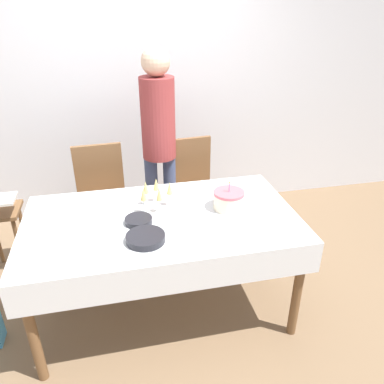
# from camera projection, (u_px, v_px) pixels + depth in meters

# --- Properties ---
(ground_plane) EXTENTS (12.00, 12.00, 0.00)m
(ground_plane) POSITION_uv_depth(u_px,v_px,m) (165.00, 307.00, 2.76)
(ground_plane) COLOR brown
(wall_back) EXTENTS (8.00, 0.05, 2.70)m
(wall_back) POSITION_uv_depth(u_px,v_px,m) (135.00, 80.00, 3.52)
(wall_back) COLOR silver
(wall_back) RESTS_ON ground_plane
(dining_table) EXTENTS (1.75, 0.97, 0.77)m
(dining_table) POSITION_uv_depth(u_px,v_px,m) (162.00, 231.00, 2.45)
(dining_table) COLOR white
(dining_table) RESTS_ON ground_plane
(dining_chair_far_left) EXTENTS (0.44, 0.44, 0.97)m
(dining_chair_far_left) POSITION_uv_depth(u_px,v_px,m) (102.00, 198.00, 3.14)
(dining_chair_far_left) COLOR brown
(dining_chair_far_left) RESTS_ON ground_plane
(dining_chair_far_right) EXTENTS (0.46, 0.46, 0.97)m
(dining_chair_far_right) POSITION_uv_depth(u_px,v_px,m) (192.00, 189.00, 3.29)
(dining_chair_far_right) COLOR brown
(dining_chair_far_right) RESTS_ON ground_plane
(birthday_cake) EXTENTS (0.21, 0.21, 0.20)m
(birthday_cake) POSITION_uv_depth(u_px,v_px,m) (229.00, 200.00, 2.49)
(birthday_cake) COLOR beige
(birthday_cake) RESTS_ON dining_table
(champagne_tray) EXTENTS (0.30, 0.30, 0.18)m
(champagne_tray) POSITION_uv_depth(u_px,v_px,m) (155.00, 197.00, 2.49)
(champagne_tray) COLOR silver
(champagne_tray) RESTS_ON dining_table
(plate_stack_main) EXTENTS (0.23, 0.23, 0.04)m
(plate_stack_main) POSITION_uv_depth(u_px,v_px,m) (146.00, 238.00, 2.16)
(plate_stack_main) COLOR black
(plate_stack_main) RESTS_ON dining_table
(plate_stack_dessert) EXTENTS (0.17, 0.17, 0.03)m
(plate_stack_dessert) POSITION_uv_depth(u_px,v_px,m) (139.00, 220.00, 2.34)
(plate_stack_dessert) COLOR black
(plate_stack_dessert) RESTS_ON dining_table
(cake_knife) EXTENTS (0.28, 0.15, 0.00)m
(cake_knife) POSITION_uv_depth(u_px,v_px,m) (243.00, 219.00, 2.39)
(cake_knife) COLOR silver
(cake_knife) RESTS_ON dining_table
(fork_pile) EXTENTS (0.17, 0.06, 0.02)m
(fork_pile) POSITION_uv_depth(u_px,v_px,m) (77.00, 233.00, 2.23)
(fork_pile) COLOR silver
(fork_pile) RESTS_ON dining_table
(napkin_pile) EXTENTS (0.15, 0.15, 0.01)m
(napkin_pile) POSITION_uv_depth(u_px,v_px,m) (76.00, 225.00, 2.32)
(napkin_pile) COLOR #8CC6E0
(napkin_pile) RESTS_ON dining_table
(person_standing) EXTENTS (0.28, 0.28, 1.72)m
(person_standing) POSITION_uv_depth(u_px,v_px,m) (159.00, 133.00, 3.09)
(person_standing) COLOR #3F4C72
(person_standing) RESTS_ON ground_plane
(high_chair) EXTENTS (0.33, 0.35, 0.71)m
(high_chair) POSITION_uv_depth(u_px,v_px,m) (1.00, 220.00, 2.93)
(high_chair) COLOR brown
(high_chair) RESTS_ON ground_plane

